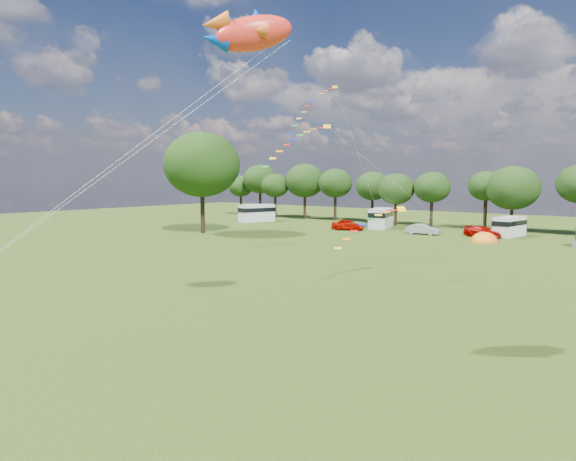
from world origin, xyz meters
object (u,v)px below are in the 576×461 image
Objects in this scene: campervan_c at (509,226)px; tent_orange at (484,242)px; fish_kite at (247,33)px; campervan_a at (257,213)px; campervan_b at (381,217)px; car_c at (482,232)px; car_b at (422,229)px; big_tree at (202,165)px; car_a at (348,225)px.

campervan_c reaches higher than tent_orange.
fish_kite reaches higher than tent_orange.
campervan_a is 1.02× the size of campervan_b.
car_c is at bearing -115.23° from campervan_b.
car_b is 0.61× the size of campervan_a.
tent_orange is (8.62, -3.21, -0.67)m from car_b.
big_tree is 2.94× the size of car_c.
campervan_b reaches higher than car_b.
fish_kite is (20.50, -42.67, 12.43)m from car_a.
car_b is at bearing -105.94° from car_a.
car_a is at bearing 91.25° from car_b.
campervan_a reaches higher than car_a.
car_a is 0.87× the size of campervan_c.
car_b is at bearing -132.64° from campervan_b.
campervan_b reaches higher than car_a.
car_c is 47.42m from fish_kite.
fish_kite is at bearing -167.77° from campervan_c.
campervan_c is at bearing -19.08° from car_c.
tent_orange is at bearing -117.20° from car_b.
big_tree reaches higher than tent_orange.
car_a is 1.26× the size of fish_kite.
fish_kite reaches higher than campervan_a.
car_a is at bearing 118.17° from campervan_c.
campervan_c reaches higher than car_b.
campervan_c is at bearing 32.38° from big_tree.
tent_orange is (16.81, -7.57, -1.52)m from campervan_b.
campervan_a reaches higher than car_b.
car_b is at bearing 159.58° from tent_orange.
car_b is 0.62× the size of campervan_b.
campervan_a reaches higher than campervan_c.
big_tree is 35.99m from tent_orange.
campervan_a is 38.25m from tent_orange.
campervan_b is (15.43, 20.79, -7.48)m from big_tree.
campervan_b is at bearing 63.52° from fish_kite.
fish_kite is (39.58, -44.87, 11.65)m from campervan_a.
campervan_b is 17.61m from campervan_c.
campervan_c is 50.08m from fish_kite.
campervan_b is at bearing 55.20° from car_b.
campervan_b is (2.11, 5.81, 0.77)m from car_a.
big_tree is at bearing 93.44° from fish_kite.
car_a is 6.23m from campervan_b.
campervan_c is 1.45× the size of fish_kite.
fish_kite is at bearing -173.86° from campervan_b.
tent_orange is at bearing -174.58° from campervan_c.
big_tree is at bearing 139.30° from car_c.
car_a is at bearing 174.71° from tent_orange.
tent_orange is at bearing -142.63° from car_c.
car_c is at bearing -84.74° from car_b.
big_tree is 36.50m from car_c.
car_a is 10.41m from car_b.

